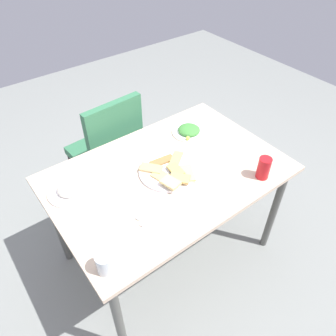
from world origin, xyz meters
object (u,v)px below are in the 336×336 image
object	(u,v)px
dining_chair	(109,147)
paper_napkin	(150,211)
pide_platter	(169,171)
spoon	(148,208)
drinking_glass	(105,263)
dining_table	(168,182)
soda_can	(264,168)
salad_plate_greens	(189,131)
fork	(152,212)
salad_plate_rice	(70,189)

from	to	relation	value
dining_chair	paper_napkin	size ratio (longest dim) A/B	7.98
pide_platter	spoon	distance (m)	0.27
drinking_glass	spoon	world-z (taller)	drinking_glass
dining_table	spoon	distance (m)	0.28
pide_platter	soda_can	size ratio (longest dim) A/B	2.55
salad_plate_greens	fork	xyz separation A→B (m)	(-0.54, -0.38, -0.01)
dining_table	paper_napkin	world-z (taller)	paper_napkin
dining_table	fork	bearing A→B (deg)	-141.94
dining_table	pide_platter	world-z (taller)	pide_platter
paper_napkin	fork	distance (m)	0.02
dining_chair	pide_platter	distance (m)	0.69
salad_plate_rice	soda_can	bearing A→B (deg)	-30.70
dining_chair	drinking_glass	world-z (taller)	dining_chair
dining_table	salad_plate_rice	distance (m)	0.52
salad_plate_greens	soda_can	distance (m)	0.53
soda_can	pide_platter	bearing A→B (deg)	139.59
soda_can	spoon	size ratio (longest dim) A/B	0.73
salad_plate_rice	spoon	distance (m)	0.41
dining_chair	soda_can	distance (m)	1.08
dining_table	pide_platter	xyz separation A→B (m)	(-0.00, -0.01, 0.09)
dining_table	drinking_glass	distance (m)	0.63
paper_napkin	spoon	xyz separation A→B (m)	(0.00, 0.02, 0.00)
salad_plate_greens	fork	size ratio (longest dim) A/B	1.12
dining_table	drinking_glass	xyz separation A→B (m)	(-0.54, -0.31, 0.12)
paper_napkin	salad_plate_rice	bearing A→B (deg)	125.89
fork	pide_platter	bearing A→B (deg)	15.49
drinking_glass	paper_napkin	bearing A→B (deg)	25.15
drinking_glass	salad_plate_greens	bearing A→B (deg)	30.86
fork	dining_chair	bearing A→B (deg)	54.51
dining_chair	salad_plate_rice	size ratio (longest dim) A/B	4.02
dining_table	soda_can	size ratio (longest dim) A/B	10.12
dining_table	soda_can	world-z (taller)	soda_can
salad_plate_rice	salad_plate_greens	bearing A→B (deg)	1.78
fork	spoon	world-z (taller)	same
spoon	paper_napkin	bearing A→B (deg)	-109.71
pide_platter	paper_napkin	distance (m)	0.28
salad_plate_greens	fork	bearing A→B (deg)	-144.86
soda_can	paper_napkin	distance (m)	0.62
drinking_glass	fork	distance (m)	0.34
pide_platter	salad_plate_greens	distance (m)	0.38
paper_napkin	soda_can	bearing A→B (deg)	-15.09
pide_platter	soda_can	world-z (taller)	soda_can
dining_chair	pide_platter	size ratio (longest dim) A/B	2.86
pide_platter	spoon	bearing A→B (deg)	-149.32
soda_can	salad_plate_rice	bearing A→B (deg)	149.30
dining_chair	salad_plate_rice	world-z (taller)	dining_chair
drinking_glass	paper_napkin	distance (m)	0.35
paper_napkin	fork	xyz separation A→B (m)	(0.00, -0.02, 0.00)
fork	spoon	size ratio (longest dim) A/B	1.09
salad_plate_rice	drinking_glass	xyz separation A→B (m)	(-0.06, -0.49, 0.03)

